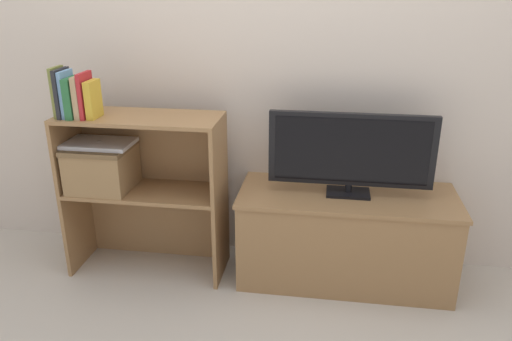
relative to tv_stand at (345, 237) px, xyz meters
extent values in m
plane|color=#BCB2A3|center=(-0.47, -0.22, -0.25)|extent=(16.00, 16.00, 0.00)
cube|color=beige|center=(-0.47, 0.26, 0.95)|extent=(10.00, 0.05, 2.40)
cube|color=olive|center=(0.00, 0.00, -0.01)|extent=(1.10, 0.45, 0.48)
cube|color=olive|center=(0.00, 0.00, 0.24)|extent=(1.12, 0.47, 0.02)
cube|color=black|center=(0.00, 0.00, 0.25)|extent=(0.22, 0.14, 0.01)
cylinder|color=black|center=(0.00, 0.00, 0.28)|extent=(0.04, 0.04, 0.04)
cube|color=black|center=(0.00, 0.00, 0.49)|extent=(0.82, 0.04, 0.37)
cube|color=black|center=(0.00, -0.02, 0.49)|extent=(0.75, 0.00, 0.33)
cube|color=olive|center=(-1.48, -0.06, -0.01)|extent=(0.02, 0.33, 0.48)
cube|color=olive|center=(-0.66, -0.06, -0.01)|extent=(0.02, 0.33, 0.48)
cube|color=olive|center=(-1.07, 0.10, -0.01)|extent=(0.80, 0.02, 0.48)
cube|color=olive|center=(-1.07, -0.06, 0.22)|extent=(0.80, 0.33, 0.02)
cube|color=olive|center=(-1.48, -0.06, 0.43)|extent=(0.02, 0.33, 0.40)
cube|color=olive|center=(-0.66, -0.06, 0.43)|extent=(0.02, 0.33, 0.40)
cube|color=olive|center=(-1.07, 0.10, 0.43)|extent=(0.80, 0.02, 0.40)
cube|color=olive|center=(-1.07, -0.06, 0.62)|extent=(0.80, 0.33, 0.02)
cube|color=olive|center=(-1.45, -0.12, 0.76)|extent=(0.02, 0.12, 0.25)
cube|color=#232328|center=(-1.42, -0.12, 0.75)|extent=(0.02, 0.15, 0.24)
cube|color=#709ECC|center=(-1.40, -0.12, 0.75)|extent=(0.02, 0.13, 0.23)
cube|color=#286638|center=(-1.37, -0.12, 0.73)|extent=(0.04, 0.15, 0.20)
cube|color=tan|center=(-1.33, -0.12, 0.74)|extent=(0.03, 0.14, 0.21)
cube|color=#B22328|center=(-1.30, -0.12, 0.74)|extent=(0.02, 0.14, 0.22)
cube|color=gold|center=(-1.27, -0.12, 0.73)|extent=(0.04, 0.12, 0.19)
cube|color=#937047|center=(-1.29, -0.07, 0.35)|extent=(0.31, 0.29, 0.24)
cube|color=brown|center=(-1.29, -0.07, 0.46)|extent=(0.32, 0.30, 0.02)
cube|color=#BCBCC1|center=(-1.29, -0.07, 0.48)|extent=(0.35, 0.22, 0.02)
cylinder|color=#99999E|center=(-1.29, -0.07, 0.49)|extent=(0.02, 0.02, 0.00)
camera|label=1|loc=(-0.11, -2.38, 1.28)|focal=35.00mm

